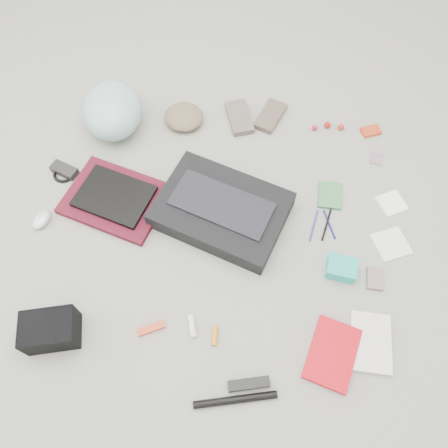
# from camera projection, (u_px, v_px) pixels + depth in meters

# --- Properties ---
(ground_plane) EXTENTS (4.00, 4.00, 0.00)m
(ground_plane) POSITION_uv_depth(u_px,v_px,m) (224.00, 230.00, 1.75)
(ground_plane) COLOR gray
(messenger_bag) EXTENTS (0.59, 0.51, 0.08)m
(messenger_bag) POSITION_uv_depth(u_px,v_px,m) (222.00, 210.00, 1.75)
(messenger_bag) COLOR black
(messenger_bag) RESTS_ON ground_plane
(bag_flap) EXTENTS (0.43, 0.31, 0.01)m
(bag_flap) POSITION_uv_depth(u_px,v_px,m) (222.00, 204.00, 1.71)
(bag_flap) COLOR black
(bag_flap) RESTS_ON messenger_bag
(laptop_sleeve) EXTENTS (0.47, 0.41, 0.03)m
(laptop_sleeve) POSITION_uv_depth(u_px,v_px,m) (116.00, 199.00, 1.81)
(laptop_sleeve) COLOR #4F0F1C
(laptop_sleeve) RESTS_ON ground_plane
(laptop) EXTENTS (0.35, 0.30, 0.02)m
(laptop) POSITION_uv_depth(u_px,v_px,m) (114.00, 196.00, 1.79)
(laptop) COLOR black
(laptop) RESTS_ON laptop_sleeve
(bike_helmet) EXTENTS (0.32, 0.37, 0.19)m
(bike_helmet) POSITION_uv_depth(u_px,v_px,m) (112.00, 110.00, 1.93)
(bike_helmet) COLOR #9FC8C8
(bike_helmet) RESTS_ON ground_plane
(beanie) EXTENTS (0.23, 0.23, 0.06)m
(beanie) POSITION_uv_depth(u_px,v_px,m) (184.00, 117.00, 2.00)
(beanie) COLOR brown
(beanie) RESTS_ON ground_plane
(mitten_left) EXTENTS (0.15, 0.21, 0.03)m
(mitten_left) POSITION_uv_depth(u_px,v_px,m) (239.00, 117.00, 2.02)
(mitten_left) COLOR #655951
(mitten_left) RESTS_ON ground_plane
(mitten_right) EXTENTS (0.16, 0.21, 0.03)m
(mitten_right) POSITION_uv_depth(u_px,v_px,m) (270.00, 116.00, 2.02)
(mitten_right) COLOR brown
(mitten_right) RESTS_ON ground_plane
(power_brick) EXTENTS (0.13, 0.09, 0.03)m
(power_brick) POSITION_uv_depth(u_px,v_px,m) (64.00, 170.00, 1.87)
(power_brick) COLOR black
(power_brick) RESTS_ON ground_plane
(cable_coil) EXTENTS (0.11, 0.11, 0.01)m
(cable_coil) POSITION_uv_depth(u_px,v_px,m) (64.00, 174.00, 1.88)
(cable_coil) COLOR black
(cable_coil) RESTS_ON ground_plane
(mouse) EXTENTS (0.09, 0.11, 0.04)m
(mouse) POSITION_uv_depth(u_px,v_px,m) (42.00, 220.00, 1.75)
(mouse) COLOR silver
(mouse) RESTS_ON ground_plane
(camera_bag) EXTENTS (0.20, 0.16, 0.12)m
(camera_bag) POSITION_uv_depth(u_px,v_px,m) (50.00, 330.00, 1.50)
(camera_bag) COLOR black
(camera_bag) RESTS_ON ground_plane
(multitool) EXTENTS (0.10, 0.06, 0.02)m
(multitool) POSITION_uv_depth(u_px,v_px,m) (151.00, 328.00, 1.55)
(multitool) COLOR #BF3A1F
(multitool) RESTS_ON ground_plane
(toiletry_tube_white) EXTENTS (0.04, 0.08, 0.02)m
(toiletry_tube_white) POSITION_uv_depth(u_px,v_px,m) (192.00, 326.00, 1.55)
(toiletry_tube_white) COLOR silver
(toiletry_tube_white) RESTS_ON ground_plane
(toiletry_tube_orange) EXTENTS (0.02, 0.07, 0.02)m
(toiletry_tube_orange) POSITION_uv_depth(u_px,v_px,m) (215.00, 336.00, 1.54)
(toiletry_tube_orange) COLOR orange
(toiletry_tube_orange) RESTS_ON ground_plane
(u_lock) EXTENTS (0.14, 0.06, 0.03)m
(u_lock) POSITION_uv_depth(u_px,v_px,m) (249.00, 384.00, 1.46)
(u_lock) COLOR black
(u_lock) RESTS_ON ground_plane
(bike_pump) EXTENTS (0.28, 0.08, 0.03)m
(bike_pump) POSITION_uv_depth(u_px,v_px,m) (235.00, 400.00, 1.44)
(bike_pump) COLOR black
(bike_pump) RESTS_ON ground_plane
(book_red) EXTENTS (0.22, 0.27, 0.02)m
(book_red) POSITION_uv_depth(u_px,v_px,m) (332.00, 354.00, 1.51)
(book_red) COLOR red
(book_red) RESTS_ON ground_plane
(book_white) EXTENTS (0.16, 0.22, 0.02)m
(book_white) POSITION_uv_depth(u_px,v_px,m) (371.00, 342.00, 1.53)
(book_white) COLOR silver
(book_white) RESTS_ON ground_plane
(notepad) EXTENTS (0.11, 0.13, 0.01)m
(notepad) POSITION_uv_depth(u_px,v_px,m) (330.00, 195.00, 1.82)
(notepad) COLOR #347544
(notepad) RESTS_ON ground_plane
(pen_blue) EXTENTS (0.04, 0.14, 0.01)m
(pen_blue) POSITION_uv_depth(u_px,v_px,m) (314.00, 225.00, 1.76)
(pen_blue) COLOR navy
(pen_blue) RESTS_ON ground_plane
(pen_black) EXTENTS (0.05, 0.15, 0.01)m
(pen_black) POSITION_uv_depth(u_px,v_px,m) (327.00, 224.00, 1.76)
(pen_black) COLOR black
(pen_black) RESTS_ON ground_plane
(pen_navy) EXTENTS (0.05, 0.13, 0.01)m
(pen_navy) POSITION_uv_depth(u_px,v_px,m) (329.00, 224.00, 1.76)
(pen_navy) COLOR #0D0D5A
(pen_navy) RESTS_ON ground_plane
(accordion_wallet) EXTENTS (0.12, 0.11, 0.05)m
(accordion_wallet) POSITION_uv_depth(u_px,v_px,m) (341.00, 268.00, 1.64)
(accordion_wallet) COLOR #1AB5AC
(accordion_wallet) RESTS_ON ground_plane
(card_deck) EXTENTS (0.07, 0.09, 0.02)m
(card_deck) POSITION_uv_depth(u_px,v_px,m) (375.00, 279.00, 1.64)
(card_deck) COLOR gray
(card_deck) RESTS_ON ground_plane
(napkin_top) EXTENTS (0.14, 0.14, 0.01)m
(napkin_top) POSITION_uv_depth(u_px,v_px,m) (392.00, 203.00, 1.81)
(napkin_top) COLOR white
(napkin_top) RESTS_ON ground_plane
(napkin_bottom) EXTENTS (0.16, 0.16, 0.01)m
(napkin_bottom) POSITION_uv_depth(u_px,v_px,m) (391.00, 244.00, 1.72)
(napkin_bottom) COLOR white
(napkin_bottom) RESTS_ON ground_plane
(lollipop_a) EXTENTS (0.03, 0.03, 0.03)m
(lollipop_a) POSITION_uv_depth(u_px,v_px,m) (314.00, 128.00, 1.99)
(lollipop_a) COLOR #A71B2C
(lollipop_a) RESTS_ON ground_plane
(lollipop_b) EXTENTS (0.04, 0.04, 0.03)m
(lollipop_b) POSITION_uv_depth(u_px,v_px,m) (327.00, 125.00, 1.99)
(lollipop_b) COLOR #A6160D
(lollipop_b) RESTS_ON ground_plane
(lollipop_c) EXTENTS (0.03, 0.03, 0.03)m
(lollipop_c) POSITION_uv_depth(u_px,v_px,m) (341.00, 127.00, 1.99)
(lollipop_c) COLOR #A12B14
(lollipop_c) RESTS_ON ground_plane
(altoids_tin) EXTENTS (0.10, 0.08, 0.02)m
(altoids_tin) POSITION_uv_depth(u_px,v_px,m) (371.00, 131.00, 1.99)
(altoids_tin) COLOR red
(altoids_tin) RESTS_ON ground_plane
(stamp_sheet) EXTENTS (0.07, 0.08, 0.00)m
(stamp_sheet) POSITION_uv_depth(u_px,v_px,m) (377.00, 159.00, 1.92)
(stamp_sheet) COLOR gray
(stamp_sheet) RESTS_ON ground_plane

